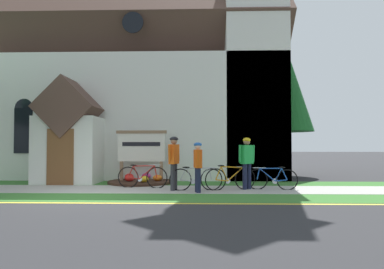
% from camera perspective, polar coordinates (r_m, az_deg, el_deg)
% --- Properties ---
extents(ground, '(140.00, 140.00, 0.00)m').
position_cam_1_polar(ground, '(14.63, -12.20, -7.53)').
color(ground, '#2B2B2D').
extents(sidewalk_slab, '(32.00, 2.17, 0.01)m').
position_cam_1_polar(sidewalk_slab, '(12.34, -12.16, -8.59)').
color(sidewalk_slab, '#A8A59E').
rests_on(sidewalk_slab, ground).
extents(grass_verge, '(32.00, 1.64, 0.01)m').
position_cam_1_polar(grass_verge, '(10.51, -14.71, -9.77)').
color(grass_verge, '#38722D').
rests_on(grass_verge, ground).
extents(church_lawn, '(24.00, 1.65, 0.01)m').
position_cam_1_polar(church_lawn, '(14.19, -10.29, -7.71)').
color(church_lawn, '#38722D').
rests_on(church_lawn, ground).
extents(curb_paint_stripe, '(28.00, 0.16, 0.01)m').
position_cam_1_polar(curb_paint_stripe, '(9.60, -16.38, -10.54)').
color(curb_paint_stripe, yellow).
rests_on(curb_paint_stripe, ground).
extents(church_building, '(13.65, 11.29, 14.81)m').
position_cam_1_polar(church_building, '(19.57, -5.88, 8.72)').
color(church_building, silver).
rests_on(church_building, ground).
extents(church_sign, '(2.02, 0.22, 2.07)m').
position_cam_1_polar(church_sign, '(14.18, -8.15, -2.18)').
color(church_sign, '#7F6047').
rests_on(church_sign, ground).
extents(flower_bed, '(2.51, 2.51, 0.34)m').
position_cam_1_polar(flower_bed, '(14.06, -8.30, -7.45)').
color(flower_bed, '#382319').
rests_on(flower_bed, ground).
extents(bicycle_red, '(1.72, 0.61, 0.85)m').
position_cam_1_polar(bicycle_red, '(11.91, 6.19, -7.03)').
color(bicycle_red, black).
rests_on(bicycle_red, ground).
extents(bicycle_black, '(1.78, 0.25, 0.83)m').
position_cam_1_polar(bicycle_black, '(12.52, -8.02, -6.74)').
color(bicycle_black, black).
rests_on(bicycle_black, ground).
extents(bicycle_green, '(1.76, 0.28, 0.80)m').
position_cam_1_polar(bicycle_green, '(11.72, 0.61, -7.15)').
color(bicycle_green, black).
rests_on(bicycle_green, ground).
extents(bicycle_yellow, '(1.68, 0.26, 0.79)m').
position_cam_1_polar(bicycle_yellow, '(12.23, 12.80, -6.95)').
color(bicycle_yellow, black).
rests_on(bicycle_yellow, ground).
extents(cyclist_in_blue_jersey, '(0.34, 0.77, 1.77)m').
position_cam_1_polar(cyclist_in_blue_jersey, '(11.64, -2.93, -3.87)').
color(cyclist_in_blue_jersey, '#2D2D33').
rests_on(cyclist_in_blue_jersey, ground).
extents(cyclist_in_green_jersey, '(0.29, 0.70, 1.57)m').
position_cam_1_polar(cyclist_in_green_jersey, '(11.12, 0.94, -4.71)').
color(cyclist_in_green_jersey, '#191E38').
rests_on(cyclist_in_green_jersey, ground).
extents(cyclist_in_orange_jersey, '(0.57, 0.52, 1.74)m').
position_cam_1_polar(cyclist_in_orange_jersey, '(12.07, 8.82, -3.88)').
color(cyclist_in_orange_jersey, '#191E38').
rests_on(cyclist_in_orange_jersey, ground).
extents(roadside_conifer, '(3.19, 3.19, 7.31)m').
position_cam_1_polar(roadside_conifer, '(18.23, 14.01, 8.49)').
color(roadside_conifer, '#4C3823').
rests_on(roadside_conifer, ground).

